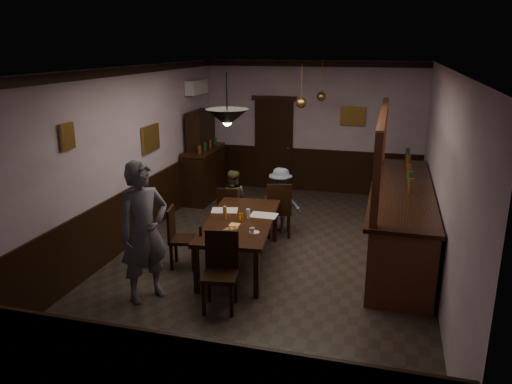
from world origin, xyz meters
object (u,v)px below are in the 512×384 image
(sideboard, at_px, (203,164))
(chair_far_right, at_px, (279,207))
(pendant_iron, at_px, (227,118))
(pendant_brass_mid, at_px, (301,103))
(pendant_brass_far, at_px, (321,97))
(chair_near, at_px, (221,267))
(person_seated_right, at_px, (280,200))
(person_seated_left, at_px, (232,200))
(chair_far_left, at_px, (229,208))
(dining_table, at_px, (240,223))
(soda_can, at_px, (241,217))
(chair_side, at_px, (179,235))
(person_standing, at_px, (144,232))
(bar_counter, at_px, (400,218))
(coffee_cup, at_px, (252,230))

(sideboard, bearing_deg, chair_far_right, -40.88)
(pendant_iron, relative_size, pendant_brass_mid, 0.84)
(sideboard, distance_m, pendant_brass_far, 2.95)
(chair_near, xyz_separation_m, person_seated_right, (0.15, 2.90, 0.04))
(person_seated_left, relative_size, sideboard, 0.57)
(chair_far_left, distance_m, person_seated_right, 0.95)
(chair_far_left, xyz_separation_m, chair_far_right, (0.91, 0.09, 0.07))
(dining_table, height_order, pendant_brass_far, pendant_brass_far)
(chair_far_left, distance_m, pendant_brass_mid, 2.37)
(soda_can, bearing_deg, chair_side, -165.07)
(person_standing, xyz_separation_m, bar_counter, (3.31, 2.52, -0.36))
(person_seated_right, xyz_separation_m, sideboard, (-2.10, 1.57, 0.18))
(person_seated_left, distance_m, coffee_cup, 2.24)
(chair_far_right, relative_size, sideboard, 0.52)
(chair_far_right, xyz_separation_m, chair_near, (-0.19, -2.62, 0.01))
(dining_table, relative_size, pendant_brass_mid, 2.83)
(chair_side, height_order, sideboard, sideboard)
(sideboard, bearing_deg, chair_far_left, -57.69)
(dining_table, height_order, pendant_iron, pendant_iron)
(chair_far_right, relative_size, person_standing, 0.53)
(soda_can, bearing_deg, pendant_brass_far, 79.34)
(chair_far_right, distance_m, pendant_iron, 2.83)
(dining_table, height_order, pendant_brass_mid, pendant_brass_mid)
(chair_far_right, bearing_deg, coffee_cup, 77.47)
(person_seated_right, distance_m, bar_counter, 2.15)
(person_seated_right, height_order, pendant_brass_far, pendant_brass_far)
(chair_side, relative_size, person_seated_right, 0.79)
(chair_side, bearing_deg, person_seated_right, -44.19)
(person_seated_left, bearing_deg, sideboard, -65.51)
(soda_can, bearing_deg, sideboard, 119.77)
(dining_table, xyz_separation_m, coffee_cup, (0.34, -0.52, 0.11))
(chair_far_left, distance_m, person_standing, 2.64)
(person_seated_left, bearing_deg, person_seated_right, 174.69)
(pendant_brass_mid, relative_size, pendant_brass_far, 1.00)
(person_seated_right, bearing_deg, person_seated_left, 16.90)
(chair_side, bearing_deg, person_seated_left, -21.32)
(chair_side, distance_m, person_standing, 1.14)
(chair_far_right, bearing_deg, pendant_brass_mid, -113.12)
(chair_near, relative_size, chair_side, 1.07)
(dining_table, relative_size, chair_near, 2.24)
(bar_counter, xyz_separation_m, pendant_brass_mid, (-1.89, 1.12, 1.70))
(chair_side, bearing_deg, dining_table, -83.45)
(pendant_brass_far, bearing_deg, person_standing, -108.33)
(person_seated_left, distance_m, bar_counter, 3.02)
(chair_side, bearing_deg, chair_far_right, -49.36)
(chair_far_left, bearing_deg, coffee_cup, 116.10)
(dining_table, xyz_separation_m, person_seated_left, (-0.61, 1.49, -0.12))
(chair_side, distance_m, sideboard, 3.59)
(soda_can, relative_size, pendant_brass_far, 0.15)
(chair_far_left, xyz_separation_m, person_seated_left, (-0.02, 0.27, 0.08))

